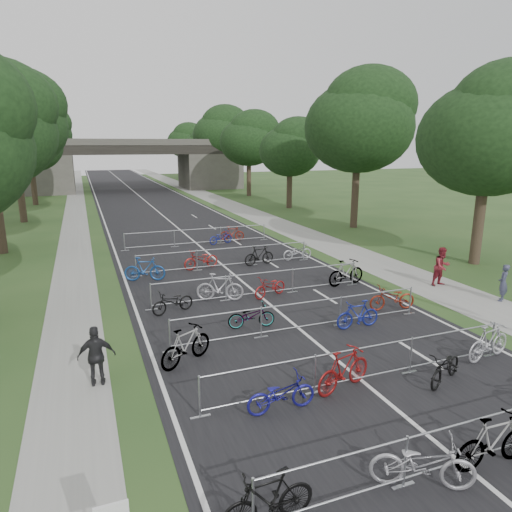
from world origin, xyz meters
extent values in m
cube|color=black|center=(0.00, 50.00, 0.01)|extent=(11.00, 140.00, 0.01)
cube|color=gray|center=(8.00, 50.00, 0.01)|extent=(3.00, 140.00, 0.01)
cube|color=gray|center=(-7.50, 50.00, 0.01)|extent=(2.00, 140.00, 0.01)
cube|color=silver|center=(0.00, 50.00, 0.00)|extent=(0.12, 140.00, 0.00)
cube|color=#484641|center=(-11.50, 65.00, 2.50)|extent=(8.00, 8.00, 5.00)
cube|color=#484641|center=(11.50, 65.00, 2.50)|extent=(8.00, 8.00, 5.00)
cube|color=black|center=(0.00, 65.00, 5.60)|extent=(30.00, 8.00, 1.20)
cube|color=#484641|center=(0.00, 61.20, 6.60)|extent=(30.00, 0.40, 0.90)
cube|color=#484641|center=(0.00, 68.80, 6.60)|extent=(30.00, 0.40, 0.90)
cylinder|color=#33261C|center=(13.00, 16.00, 2.24)|extent=(0.56, 0.56, 4.48)
ellipsoid|color=black|center=(13.00, 16.00, 6.63)|extent=(7.17, 7.17, 5.88)
sphere|color=black|center=(13.60, 15.50, 8.06)|extent=(5.73, 5.73, 5.73)
sphere|color=black|center=(12.50, 16.50, 5.73)|extent=(4.66, 4.66, 4.66)
cylinder|color=#33261C|center=(13.00, 28.00, 2.55)|extent=(0.56, 0.56, 5.11)
ellipsoid|color=black|center=(13.00, 28.00, 7.56)|extent=(8.18, 8.18, 6.70)
sphere|color=black|center=(13.60, 27.50, 9.20)|extent=(6.54, 6.54, 6.54)
sphere|color=black|center=(12.50, 28.50, 6.54)|extent=(5.31, 5.31, 5.31)
cylinder|color=#33261C|center=(-11.50, 40.00, 2.62)|extent=(0.56, 0.56, 5.25)
ellipsoid|color=black|center=(-11.50, 40.00, 7.77)|extent=(8.40, 8.40, 6.89)
sphere|color=black|center=(-10.90, 39.50, 9.45)|extent=(6.72, 6.72, 6.72)
sphere|color=black|center=(-12.00, 40.50, 6.72)|extent=(5.46, 5.46, 5.46)
cylinder|color=#33261C|center=(13.00, 40.00, 1.92)|extent=(0.56, 0.56, 3.85)
ellipsoid|color=black|center=(13.00, 40.00, 5.70)|extent=(6.16, 6.16, 5.05)
sphere|color=black|center=(13.60, 39.50, 6.93)|extent=(4.93, 4.93, 4.93)
sphere|color=black|center=(12.50, 40.50, 4.93)|extent=(4.00, 4.00, 4.00)
cylinder|color=#33261C|center=(-11.50, 52.00, 2.10)|extent=(0.56, 0.56, 4.20)
ellipsoid|color=black|center=(-11.50, 52.00, 6.22)|extent=(6.72, 6.72, 5.51)
sphere|color=black|center=(-10.90, 51.50, 7.56)|extent=(5.38, 5.38, 5.38)
sphere|color=black|center=(-12.00, 52.50, 5.38)|extent=(4.37, 4.37, 4.37)
cylinder|color=#33261C|center=(13.00, 52.00, 2.24)|extent=(0.56, 0.56, 4.48)
ellipsoid|color=black|center=(13.00, 52.00, 6.63)|extent=(7.17, 7.17, 5.88)
sphere|color=black|center=(13.60, 51.50, 8.06)|extent=(5.73, 5.73, 5.73)
sphere|color=black|center=(12.50, 52.50, 5.73)|extent=(4.66, 4.66, 4.66)
cylinder|color=#33261C|center=(-11.50, 64.00, 2.36)|extent=(0.56, 0.56, 4.72)
ellipsoid|color=black|center=(-11.50, 64.00, 6.99)|extent=(7.56, 7.56, 6.20)
sphere|color=black|center=(-10.90, 63.50, 8.50)|extent=(6.05, 6.05, 6.05)
sphere|color=black|center=(-12.00, 64.50, 6.05)|extent=(4.91, 4.91, 4.91)
cylinder|color=#33261C|center=(13.00, 64.00, 2.55)|extent=(0.56, 0.56, 5.11)
ellipsoid|color=black|center=(13.00, 64.00, 7.56)|extent=(8.18, 8.18, 6.70)
sphere|color=black|center=(13.60, 63.50, 9.20)|extent=(6.54, 6.54, 6.54)
sphere|color=black|center=(12.50, 64.50, 6.54)|extent=(5.31, 5.31, 5.31)
cylinder|color=#33261C|center=(-11.50, 76.00, 2.62)|extent=(0.56, 0.56, 5.25)
ellipsoid|color=black|center=(-11.50, 76.00, 7.77)|extent=(8.40, 8.40, 6.89)
sphere|color=black|center=(-10.90, 75.50, 9.45)|extent=(6.72, 6.72, 6.72)
sphere|color=black|center=(-12.00, 76.50, 6.72)|extent=(5.46, 5.46, 5.46)
cylinder|color=#33261C|center=(13.00, 76.00, 1.92)|extent=(0.56, 0.56, 3.85)
ellipsoid|color=black|center=(13.00, 76.00, 5.70)|extent=(6.16, 6.16, 5.05)
sphere|color=black|center=(13.60, 75.50, 6.93)|extent=(4.93, 4.93, 4.93)
sphere|color=black|center=(12.50, 76.50, 4.93)|extent=(4.00, 4.00, 4.00)
cylinder|color=#33261C|center=(-11.50, 88.00, 2.10)|extent=(0.56, 0.56, 4.20)
ellipsoid|color=black|center=(-11.50, 88.00, 6.22)|extent=(6.72, 6.72, 5.51)
sphere|color=black|center=(-10.90, 87.50, 7.56)|extent=(5.38, 5.38, 5.38)
sphere|color=black|center=(-12.00, 88.50, 5.38)|extent=(4.37, 4.37, 4.37)
cylinder|color=#33261C|center=(13.00, 88.00, 2.24)|extent=(0.56, 0.56, 4.48)
ellipsoid|color=black|center=(13.00, 88.00, 6.63)|extent=(7.17, 7.17, 5.88)
sphere|color=black|center=(13.60, 87.50, 8.06)|extent=(5.73, 5.73, 5.73)
sphere|color=black|center=(12.50, 88.50, 5.73)|extent=(4.66, 4.66, 4.66)
cylinder|color=#A1A4A9|center=(0.00, 3.60, 1.05)|extent=(9.20, 0.04, 0.04)
cylinder|color=#A1A4A9|center=(0.00, 3.60, 0.18)|extent=(9.20, 0.04, 0.04)
cylinder|color=#A1A4A9|center=(-4.60, 3.60, 0.55)|extent=(0.05, 0.05, 1.10)
cylinder|color=#A1A4A9|center=(-1.53, 3.60, 0.55)|extent=(0.05, 0.05, 1.10)
cube|color=#A1A4A9|center=(-1.53, 3.60, 0.01)|extent=(0.50, 0.08, 0.03)
cylinder|color=#A1A4A9|center=(0.00, 7.20, 1.05)|extent=(9.20, 0.04, 0.04)
cylinder|color=#A1A4A9|center=(0.00, 7.20, 0.18)|extent=(9.20, 0.04, 0.04)
cylinder|color=#A1A4A9|center=(-4.60, 7.20, 0.55)|extent=(0.05, 0.05, 1.10)
cube|color=#A1A4A9|center=(-4.60, 7.20, 0.01)|extent=(0.50, 0.08, 0.03)
cylinder|color=#A1A4A9|center=(-1.53, 7.20, 0.55)|extent=(0.05, 0.05, 1.10)
cube|color=#A1A4A9|center=(-1.53, 7.20, 0.01)|extent=(0.50, 0.08, 0.03)
cylinder|color=#A1A4A9|center=(1.53, 7.20, 0.55)|extent=(0.05, 0.05, 1.10)
cube|color=#A1A4A9|center=(1.53, 7.20, 0.01)|extent=(0.50, 0.08, 0.03)
cylinder|color=#A1A4A9|center=(4.60, 7.20, 0.55)|extent=(0.05, 0.05, 1.10)
cube|color=#A1A4A9|center=(4.60, 7.20, 0.01)|extent=(0.50, 0.08, 0.03)
cylinder|color=#A1A4A9|center=(0.00, 11.00, 1.05)|extent=(9.20, 0.04, 0.04)
cylinder|color=#A1A4A9|center=(0.00, 11.00, 0.18)|extent=(9.20, 0.04, 0.04)
cylinder|color=#A1A4A9|center=(-4.60, 11.00, 0.55)|extent=(0.05, 0.05, 1.10)
cube|color=#A1A4A9|center=(-4.60, 11.00, 0.01)|extent=(0.50, 0.08, 0.03)
cylinder|color=#A1A4A9|center=(-1.53, 11.00, 0.55)|extent=(0.05, 0.05, 1.10)
cube|color=#A1A4A9|center=(-1.53, 11.00, 0.01)|extent=(0.50, 0.08, 0.03)
cylinder|color=#A1A4A9|center=(1.53, 11.00, 0.55)|extent=(0.05, 0.05, 1.10)
cube|color=#A1A4A9|center=(1.53, 11.00, 0.01)|extent=(0.50, 0.08, 0.03)
cylinder|color=#A1A4A9|center=(4.60, 11.00, 0.55)|extent=(0.05, 0.05, 1.10)
cube|color=#A1A4A9|center=(4.60, 11.00, 0.01)|extent=(0.50, 0.08, 0.03)
cylinder|color=#A1A4A9|center=(0.00, 15.00, 1.05)|extent=(9.20, 0.04, 0.04)
cylinder|color=#A1A4A9|center=(0.00, 15.00, 0.18)|extent=(9.20, 0.04, 0.04)
cylinder|color=#A1A4A9|center=(-4.60, 15.00, 0.55)|extent=(0.05, 0.05, 1.10)
cube|color=#A1A4A9|center=(-4.60, 15.00, 0.01)|extent=(0.50, 0.08, 0.03)
cylinder|color=#A1A4A9|center=(-1.53, 15.00, 0.55)|extent=(0.05, 0.05, 1.10)
cube|color=#A1A4A9|center=(-1.53, 15.00, 0.01)|extent=(0.50, 0.08, 0.03)
cylinder|color=#A1A4A9|center=(1.53, 15.00, 0.55)|extent=(0.05, 0.05, 1.10)
cube|color=#A1A4A9|center=(1.53, 15.00, 0.01)|extent=(0.50, 0.08, 0.03)
cylinder|color=#A1A4A9|center=(4.60, 15.00, 0.55)|extent=(0.05, 0.05, 1.10)
cube|color=#A1A4A9|center=(4.60, 15.00, 0.01)|extent=(0.50, 0.08, 0.03)
cylinder|color=#A1A4A9|center=(0.00, 20.00, 1.05)|extent=(9.20, 0.04, 0.04)
cylinder|color=#A1A4A9|center=(0.00, 20.00, 0.18)|extent=(9.20, 0.04, 0.04)
cylinder|color=#A1A4A9|center=(-4.60, 20.00, 0.55)|extent=(0.05, 0.05, 1.10)
cube|color=#A1A4A9|center=(-4.60, 20.00, 0.01)|extent=(0.50, 0.08, 0.03)
cylinder|color=#A1A4A9|center=(-1.53, 20.00, 0.55)|extent=(0.05, 0.05, 1.10)
cube|color=#A1A4A9|center=(-1.53, 20.00, 0.01)|extent=(0.50, 0.08, 0.03)
cylinder|color=#A1A4A9|center=(1.53, 20.00, 0.55)|extent=(0.05, 0.05, 1.10)
cube|color=#A1A4A9|center=(1.53, 20.00, 0.01)|extent=(0.50, 0.08, 0.03)
cylinder|color=#A1A4A9|center=(4.60, 20.00, 0.55)|extent=(0.05, 0.05, 1.10)
cube|color=#A1A4A9|center=(4.60, 20.00, 0.01)|extent=(0.50, 0.08, 0.03)
cylinder|color=#A1A4A9|center=(0.00, 26.00, 1.05)|extent=(9.20, 0.04, 0.04)
cylinder|color=#A1A4A9|center=(0.00, 26.00, 0.18)|extent=(9.20, 0.04, 0.04)
cylinder|color=#A1A4A9|center=(-4.60, 26.00, 0.55)|extent=(0.05, 0.05, 1.10)
cube|color=#A1A4A9|center=(-4.60, 26.00, 0.01)|extent=(0.50, 0.08, 0.03)
cylinder|color=#A1A4A9|center=(-1.53, 26.00, 0.55)|extent=(0.05, 0.05, 1.10)
cube|color=#A1A4A9|center=(-1.53, 26.00, 0.01)|extent=(0.50, 0.08, 0.03)
cylinder|color=#A1A4A9|center=(1.53, 26.00, 0.55)|extent=(0.05, 0.05, 1.10)
cube|color=#A1A4A9|center=(1.53, 26.00, 0.01)|extent=(0.50, 0.08, 0.03)
cylinder|color=#A1A4A9|center=(4.60, 26.00, 0.55)|extent=(0.05, 0.05, 1.10)
cube|color=#A1A4A9|center=(4.60, 26.00, 0.01)|extent=(0.50, 0.08, 0.03)
imported|color=black|center=(-4.30, 3.67, 0.52)|extent=(1.75, 0.56, 1.04)
imported|color=#9F9DA5|center=(-1.23, 3.47, 0.52)|extent=(2.07, 1.53, 1.04)
imported|color=#A1A4A9|center=(0.51, 3.43, 0.57)|extent=(1.92, 0.60, 1.14)
imported|color=navy|center=(-2.69, 6.75, 0.47)|extent=(1.78, 0.63, 0.94)
imported|color=maroon|center=(-0.74, 7.07, 0.58)|extent=(2.01, 1.09, 1.17)
imported|color=black|center=(2.05, 6.39, 0.45)|extent=(1.82, 1.28, 0.91)
imported|color=#ABAAB2|center=(4.30, 7.05, 0.56)|extent=(1.92, 0.82, 1.12)
imported|color=#A1A4A9|center=(-4.30, 10.04, 0.58)|extent=(1.95, 1.46, 1.16)
imported|color=#A1A4A9|center=(-1.55, 11.91, 0.44)|extent=(1.74, 0.82, 0.88)
imported|color=navy|center=(1.96, 10.54, 0.51)|extent=(1.69, 0.50, 1.01)
imported|color=maroon|center=(4.25, 11.62, 0.49)|extent=(1.96, 0.97, 0.98)
imported|color=black|center=(-3.87, 14.36, 0.45)|extent=(1.82, 1.07, 0.90)
imported|color=#A3A2A9|center=(-1.77, 15.07, 0.59)|extent=(2.03, 1.24, 1.18)
imported|color=maroon|center=(0.38, 14.78, 0.46)|extent=(1.84, 1.21, 0.91)
imported|color=#A1A4A9|center=(4.30, 15.08, 0.61)|extent=(2.09, 0.89, 1.21)
imported|color=navy|center=(-4.30, 19.09, 0.58)|extent=(2.01, 1.08, 1.16)
imported|color=maroon|center=(-1.25, 20.26, 0.51)|extent=(2.02, 1.05, 1.01)
imported|color=black|center=(1.86, 19.89, 0.53)|extent=(1.81, 0.74, 1.06)
imported|color=#A9A9B0|center=(4.30, 20.21, 0.46)|extent=(1.80, 0.70, 0.93)
imported|color=navy|center=(1.46, 25.78, 0.45)|extent=(1.79, 1.04, 0.89)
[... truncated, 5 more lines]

